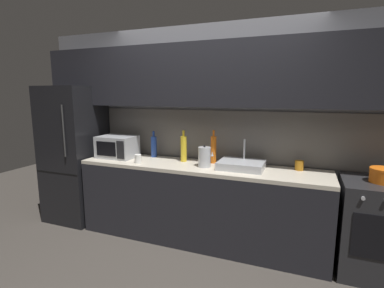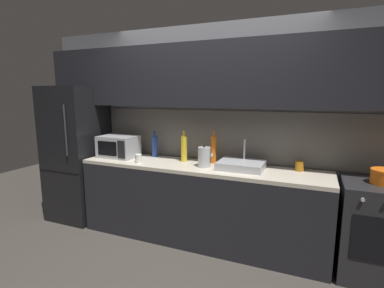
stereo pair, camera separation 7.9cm
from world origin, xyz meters
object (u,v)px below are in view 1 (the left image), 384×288
kettle (204,157)px  mug_white (138,159)px  refrigerator (75,154)px  microwave (117,147)px  oven_range (373,228)px  wine_bottle_orange (213,149)px  cooking_pot (384,175)px  wine_bottle_blue (154,146)px  mug_amber (299,165)px  wine_bottle_yellow (184,148)px

kettle → mug_white: (-0.78, -0.11, -0.06)m
refrigerator → microwave: 0.69m
oven_range → wine_bottle_orange: 1.75m
cooking_pot → wine_bottle_orange: bearing=174.4°
wine_bottle_orange → wine_bottle_blue: 0.81m
oven_range → mug_white: bearing=-176.3°
oven_range → refrigerator: bearing=180.0°
wine_bottle_blue → mug_white: (-0.01, -0.37, -0.09)m
wine_bottle_blue → kettle: bearing=-18.1°
oven_range → mug_amber: mug_amber is taller
microwave → mug_white: microwave is taller
kettle → cooking_pot: kettle is taller
microwave → mug_amber: microwave is taller
oven_range → cooking_pot: size_ratio=3.85×
wine_bottle_yellow → mug_white: size_ratio=3.69×
refrigerator → wine_bottle_yellow: bearing=4.1°
microwave → kettle: size_ratio=1.89×
refrigerator → cooking_pot: size_ratio=7.66×
microwave → wine_bottle_yellow: size_ratio=1.24×
mug_white → mug_amber: bearing=11.1°
mug_white → wine_bottle_orange: bearing=21.6°
oven_range → microwave: size_ratio=1.96×
oven_range → wine_bottle_yellow: (-1.98, 0.11, 0.61)m
wine_bottle_yellow → mug_amber: size_ratio=3.60×
refrigerator → mug_amber: bearing=3.7°
refrigerator → oven_range: bearing=-0.0°
kettle → oven_range: bearing=1.5°
wine_bottle_orange → refrigerator: bearing=-175.1°
mug_amber → wine_bottle_orange: bearing=-178.6°
refrigerator → cooking_pot: refrigerator is taller
wine_bottle_orange → wine_bottle_blue: wine_bottle_orange is taller
wine_bottle_orange → wine_bottle_blue: size_ratio=1.16×
oven_range → wine_bottle_yellow: wine_bottle_yellow is taller
wine_bottle_yellow → kettle: bearing=-26.6°
oven_range → microwave: (-2.85, 0.02, 0.58)m
kettle → wine_bottle_orange: 0.22m
kettle → mug_amber: 1.00m
refrigerator → wine_bottle_blue: (1.10, 0.21, 0.14)m
refrigerator → kettle: 1.87m
wine_bottle_orange → wine_bottle_blue: bearing=176.9°
wine_bottle_orange → cooking_pot: 1.67m
microwave → wine_bottle_blue: bearing=24.1°
refrigerator → oven_range: size_ratio=1.99×
microwave → wine_bottle_yellow: wine_bottle_yellow is taller
wine_bottle_yellow → wine_bottle_blue: bearing=168.3°
wine_bottle_orange → mug_white: (-0.81, -0.32, -0.11)m
microwave → kettle: bearing=-3.1°
refrigerator → wine_bottle_yellow: (1.55, 0.11, 0.16)m
oven_range → kettle: size_ratio=3.70×
oven_range → wine_bottle_yellow: size_ratio=2.43×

